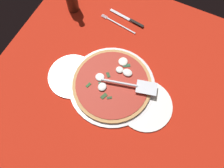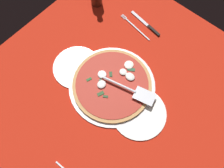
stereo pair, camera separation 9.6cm
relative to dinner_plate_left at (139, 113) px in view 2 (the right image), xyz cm
name	(u,v)px [view 2 (the right image)]	position (x,y,z in cm)	size (l,w,h in cm)	color
ground_plane	(118,88)	(13.88, -3.07, -1.00)	(112.87, 112.87, 0.80)	#B01F10
checker_pattern	(118,88)	(13.88, -3.07, -0.55)	(112.87, 112.87, 0.10)	white
pizza_pan	(112,85)	(16.73, -2.00, 0.02)	(37.90, 37.90, 1.03)	silver
dinner_plate_left	(139,113)	(0.00, 0.00, 0.00)	(22.92, 22.92, 1.00)	white
dinner_plate_right	(77,67)	(34.68, 1.83, 0.00)	(21.55, 21.55, 1.00)	white
pizza	(112,84)	(16.77, -2.19, 1.31)	(34.54, 34.54, 2.73)	tan
pizza_server	(131,90)	(8.41, -4.70, 3.59)	(24.41, 9.52, 1.00)	silver
place_setting_near	(142,27)	(26.36, -35.28, -0.14)	(22.41, 14.49, 1.40)	white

